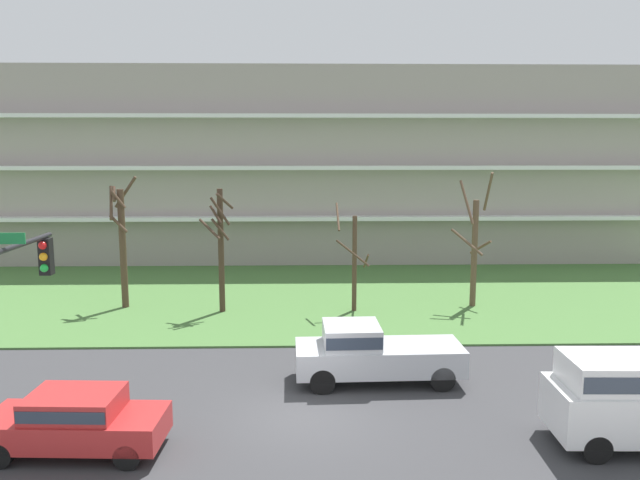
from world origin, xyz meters
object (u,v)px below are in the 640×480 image
(pickup_silver_center_left, at_px, (371,352))
(sedan_red_near_left, at_px, (76,420))
(tree_far_left, at_px, (122,241))
(tree_left, at_px, (221,246))
(tree_center, at_px, (354,260))
(tree_right, at_px, (474,246))

(pickup_silver_center_left, bearing_deg, sedan_red_near_left, 27.86)
(tree_far_left, relative_size, sedan_red_near_left, 1.40)
(tree_left, height_order, tree_center, tree_left)
(tree_center, bearing_deg, pickup_silver_center_left, -90.50)
(sedan_red_near_left, bearing_deg, pickup_silver_center_left, 32.39)
(tree_far_left, relative_size, pickup_silver_center_left, 1.15)
(tree_far_left, bearing_deg, sedan_red_near_left, -78.62)
(tree_left, bearing_deg, tree_far_left, 168.57)
(pickup_silver_center_left, bearing_deg, tree_right, -123.99)
(tree_far_left, distance_m, tree_center, 10.85)
(tree_left, xyz_separation_m, pickup_silver_center_left, (5.99, -8.48, -2.14))
(tree_right, height_order, sedan_red_near_left, tree_right)
(tree_center, bearing_deg, tree_far_left, 174.97)
(tree_left, relative_size, tree_right, 0.89)
(tree_center, distance_m, sedan_red_near_left, 15.31)
(tree_left, xyz_separation_m, tree_right, (11.82, 0.76, -0.18))
(tree_left, bearing_deg, tree_center, 0.03)
(tree_center, bearing_deg, tree_left, -179.97)
(tree_far_left, xyz_separation_m, tree_left, (4.71, -0.95, -0.09))
(tree_left, height_order, tree_right, tree_right)
(tree_far_left, distance_m, sedan_red_near_left, 14.40)
(sedan_red_near_left, xyz_separation_m, pickup_silver_center_left, (7.90, 4.49, 0.14))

